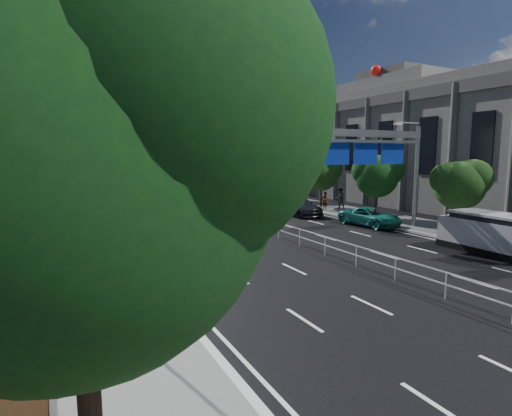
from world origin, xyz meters
TOP-DOWN VIEW (x-y plane):
  - ground at (0.00, 0.00)m, footprint 160.00×160.00m
  - sidewalk_near at (-11.50, 0.00)m, footprint 5.00×140.00m
  - kerb_near at (-9.00, 0.00)m, footprint 0.25×140.00m
  - median_fence at (0.00, 22.50)m, footprint 0.05×85.00m
  - hedge_near at (-13.30, 5.00)m, footprint 1.00×36.00m
  - toilet_sign at (-10.95, 0.00)m, footprint 1.62×0.18m
  - overhead_gantry at (6.74, 10.05)m, footprint 10.24×0.38m
  - streetlight_far at (10.50, 26.00)m, footprint 2.78×2.40m
  - civic_hall at (23.72, 22.00)m, footprint 14.40×36.00m
  - near_tree_big at (-12.13, -4.53)m, footprint 5.72×5.33m
  - near_tree_back at (-11.94, 17.97)m, footprint 4.84×4.51m
  - far_tree_c at (11.24, 6.98)m, footprint 3.52×3.28m
  - far_tree_d at (11.25, 14.48)m, footprint 3.85×3.59m
  - far_tree_e at (11.25, 21.98)m, footprint 3.63×3.38m
  - far_tree_f at (11.24, 29.48)m, footprint 3.52×3.28m
  - far_tree_g at (11.25, 36.98)m, footprint 3.96×3.69m
  - far_tree_h at (11.24, 44.48)m, footprint 3.41×3.18m
  - white_minivan at (-5.29, 23.84)m, footprint 2.33×4.82m
  - red_bus at (-6.50, 48.19)m, footprint 3.16×11.68m
  - near_car_silver at (-1.00, 38.95)m, footprint 1.92×4.41m
  - near_car_dark at (-4.98, 62.02)m, footprint 2.33×5.04m
  - silver_minivan at (8.30, 2.88)m, footprint 2.45×5.26m
  - parked_car_teal at (8.30, 12.00)m, footprint 2.80×5.06m
  - parked_car_dark at (6.50, 19.00)m, footprint 2.29×5.54m
  - pedestrian_a at (10.02, 19.83)m, footprint 0.69×0.54m
  - pedestrian_b at (12.03, 20.10)m, footprint 1.11×0.99m

SIDE VIEW (x-z plane):
  - ground at x=0.00m, z-range 0.00..0.00m
  - sidewalk_near at x=-11.50m, z-range 0.00..0.14m
  - kerb_near at x=-9.00m, z-range -0.01..0.15m
  - hedge_near at x=-13.30m, z-range 0.14..0.58m
  - median_fence at x=0.00m, z-range 0.01..1.04m
  - parked_car_teal at x=8.30m, z-range 0.00..1.34m
  - near_car_silver at x=-1.00m, z-range 0.00..1.48m
  - parked_car_dark at x=6.50m, z-range 0.00..1.60m
  - near_car_dark at x=-4.98m, z-range 0.00..1.60m
  - pedestrian_a at x=10.02m, z-range 0.14..1.83m
  - white_minivan at x=-5.29m, z-range -0.02..2.03m
  - silver_minivan at x=8.30m, z-range -0.02..2.12m
  - pedestrian_b at x=12.03m, z-range 0.14..2.05m
  - red_bus at x=-6.50m, z-range 0.07..3.54m
  - toilet_sign at x=-10.95m, z-range 0.77..5.11m
  - far_tree_h at x=11.24m, z-range 0.97..5.88m
  - far_tree_c at x=11.24m, z-range 0.95..5.90m
  - far_tree_f at x=11.24m, z-range 0.98..6.00m
  - far_tree_e at x=11.25m, z-range 0.99..6.12m
  - far_tree_d at x=11.25m, z-range 1.02..6.36m
  - far_tree_g at x=11.25m, z-range 1.03..6.48m
  - near_tree_back at x=-11.94m, z-range 1.27..7.96m
  - streetlight_far at x=10.50m, z-range 0.71..9.71m
  - near_tree_big at x=-12.13m, z-range 1.42..9.13m
  - overhead_gantry at x=6.74m, z-range 1.88..9.33m
  - civic_hall at x=23.72m, z-range -0.91..13.44m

